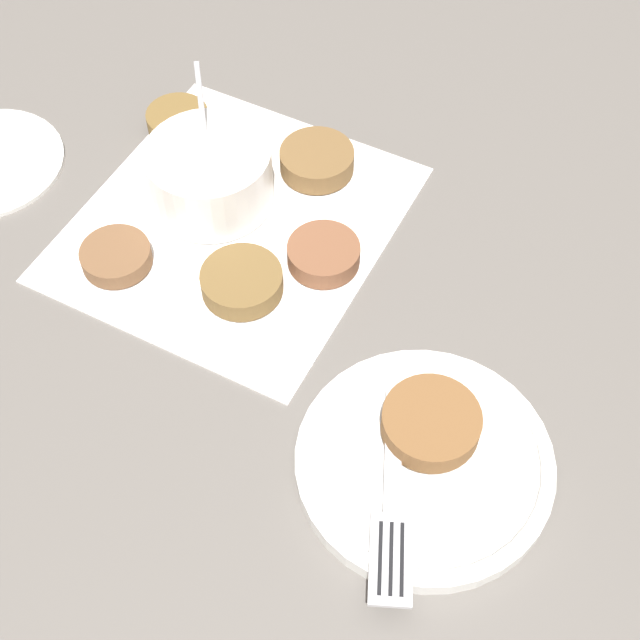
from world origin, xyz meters
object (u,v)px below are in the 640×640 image
at_px(serving_plate, 424,461).
at_px(fork, 392,513).
at_px(fritter_on_plate, 431,423).
at_px(sauce_bowl, 210,179).

relative_size(serving_plate, fork, 1.13).
bearing_deg(serving_plate, fritter_on_plate, 3.96).
relative_size(fritter_on_plate, fork, 0.43).
xyz_separation_m(sauce_bowl, fork, (-0.26, -0.22, -0.01)).
relative_size(sauce_bowl, serving_plate, 0.64).
height_order(fritter_on_plate, fork, fritter_on_plate).
relative_size(sauce_bowl, fritter_on_plate, 1.66).
relative_size(serving_plate, fritter_on_plate, 2.61).
height_order(serving_plate, fork, fork).
xyz_separation_m(fritter_on_plate, fork, (-0.07, 0.01, -0.01)).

